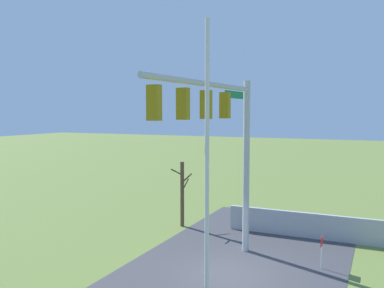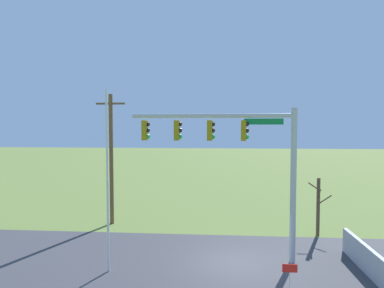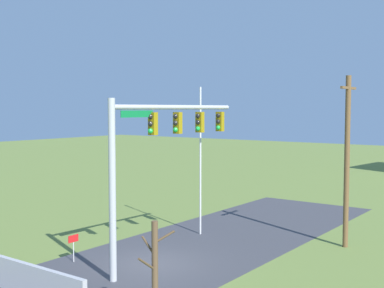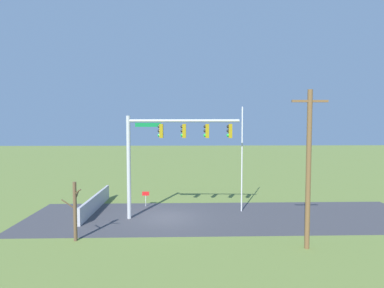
% 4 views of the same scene
% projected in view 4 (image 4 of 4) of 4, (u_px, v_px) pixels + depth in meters
% --- Properties ---
extents(ground_plane, '(160.00, 160.00, 0.00)m').
position_uv_depth(ground_plane, '(168.00, 217.00, 22.18)').
color(ground_plane, olive).
extents(road_surface, '(28.00, 8.00, 0.01)m').
position_uv_depth(road_surface, '(223.00, 217.00, 22.29)').
color(road_surface, '#3D3D42').
rests_on(road_surface, ground_plane).
extents(sidewalk_corner, '(6.00, 6.00, 0.01)m').
position_uv_depth(sidewalk_corner, '(115.00, 219.00, 21.83)').
color(sidewalk_corner, '#B7B5AD').
rests_on(sidewalk_corner, ground_plane).
extents(retaining_fence, '(0.20, 7.89, 1.20)m').
position_uv_depth(retaining_fence, '(96.00, 203.00, 23.97)').
color(retaining_fence, '#A8A8AD').
rests_on(retaining_fence, ground_plane).
extents(signal_mast, '(7.80, 0.72, 7.22)m').
position_uv_depth(signal_mast, '(164.00, 144.00, 21.47)').
color(signal_mast, '#B2B5BA').
rests_on(signal_mast, ground_plane).
extents(flagpole, '(0.10, 0.10, 7.96)m').
position_uv_depth(flagpole, '(242.00, 159.00, 23.50)').
color(flagpole, silver).
rests_on(flagpole, ground_plane).
extents(utility_pole, '(1.90, 0.26, 8.41)m').
position_uv_depth(utility_pole, '(309.00, 167.00, 16.29)').
color(utility_pole, brown).
rests_on(utility_pole, ground_plane).
extents(bare_tree, '(1.27, 1.02, 3.37)m').
position_uv_depth(bare_tree, '(75.00, 210.00, 17.54)').
color(bare_tree, brown).
rests_on(bare_tree, ground_plane).
extents(open_sign, '(0.56, 0.04, 1.22)m').
position_uv_depth(open_sign, '(146.00, 195.00, 25.05)').
color(open_sign, silver).
rests_on(open_sign, ground_plane).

